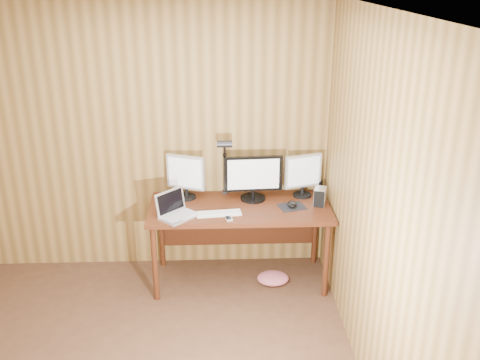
{
  "coord_description": "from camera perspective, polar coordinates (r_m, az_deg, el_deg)",
  "views": [
    {
      "loc": [
        0.76,
        -2.67,
        2.72
      ],
      "look_at": [
        0.93,
        1.58,
        1.02
      ],
      "focal_mm": 40.0,
      "sensor_mm": 36.0,
      "label": 1
    }
  ],
  "objects": [
    {
      "name": "monitor_left",
      "position": [
        4.83,
        -5.8,
        0.45
      ],
      "size": [
        0.35,
        0.17,
        0.41
      ],
      "rotation": [
        0.0,
        0.0,
        -0.36
      ],
      "color": "black",
      "rests_on": "desk"
    },
    {
      "name": "mousepad",
      "position": [
        4.74,
        5.55,
        -2.85
      ],
      "size": [
        0.26,
        0.23,
        0.0
      ],
      "primitive_type": "cube",
      "rotation": [
        0.0,
        0.0,
        0.25
      ],
      "color": "black",
      "rests_on": "desk"
    },
    {
      "name": "laptop",
      "position": [
        4.56,
        -6.92,
        -3.22
      ],
      "size": [
        0.38,
        0.38,
        0.22
      ],
      "rotation": [
        0.0,
        0.0,
        0.8
      ],
      "color": "silver",
      "rests_on": "desk"
    },
    {
      "name": "monitor_right",
      "position": [
        4.89,
        6.74,
        0.6
      ],
      "size": [
        0.35,
        0.17,
        0.4
      ],
      "rotation": [
        0.0,
        0.0,
        0.3
      ],
      "color": "black",
      "rests_on": "desk"
    },
    {
      "name": "phone",
      "position": [
        4.49,
        -1.23,
        -4.1
      ],
      "size": [
        0.07,
        0.11,
        0.01
      ],
      "rotation": [
        0.0,
        0.0,
        0.22
      ],
      "color": "silver",
      "rests_on": "desk"
    },
    {
      "name": "monitor_center",
      "position": [
        4.79,
        1.42,
        0.28
      ],
      "size": [
        0.53,
        0.23,
        0.41
      ],
      "rotation": [
        0.0,
        0.0,
        0.06
      ],
      "color": "black",
      "rests_on": "desk"
    },
    {
      "name": "desk",
      "position": [
        4.84,
        -0.06,
        -3.77
      ],
      "size": [
        1.6,
        0.7,
        0.75
      ],
      "color": "#471F0E",
      "rests_on": "floor"
    },
    {
      "name": "mouse",
      "position": [
        4.73,
        5.56,
        -2.6
      ],
      "size": [
        0.11,
        0.14,
        0.04
      ],
      "primitive_type": "ellipsoid",
      "rotation": [
        0.0,
        0.0,
        0.36
      ],
      "color": "black",
      "rests_on": "mousepad"
    },
    {
      "name": "room_shell",
      "position": [
        3.14,
        -16.17,
        -7.05
      ],
      "size": [
        4.0,
        4.0,
        4.0
      ],
      "color": "#4E301D",
      "rests_on": "ground"
    },
    {
      "name": "hard_drive",
      "position": [
        4.78,
        8.52,
        -1.75
      ],
      "size": [
        0.13,
        0.16,
        0.16
      ],
      "rotation": [
        0.0,
        0.0,
        -0.31
      ],
      "color": "silver",
      "rests_on": "desk"
    },
    {
      "name": "keyboard",
      "position": [
        4.58,
        -2.27,
        -3.57
      ],
      "size": [
        0.39,
        0.16,
        0.02
      ],
      "rotation": [
        0.0,
        0.0,
        0.11
      ],
      "color": "silver",
      "rests_on": "desk"
    },
    {
      "name": "speaker",
      "position": [
        5.02,
        8.49,
        -0.77
      ],
      "size": [
        0.05,
        0.05,
        0.12
      ],
      "primitive_type": "cylinder",
      "color": "black",
      "rests_on": "desk"
    },
    {
      "name": "desk_lamp",
      "position": [
        4.81,
        -1.64,
        2.29
      ],
      "size": [
        0.14,
        0.19,
        0.59
      ],
      "rotation": [
        0.0,
        0.0,
        -0.03
      ],
      "color": "black",
      "rests_on": "desk"
    },
    {
      "name": "fabric_pile",
      "position": [
        5.02,
        3.53,
        -10.41
      ],
      "size": [
        0.3,
        0.25,
        0.09
      ],
      "primitive_type": null,
      "rotation": [
        0.0,
        0.0,
        0.04
      ],
      "color": "#CB6271",
      "rests_on": "floor"
    }
  ]
}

